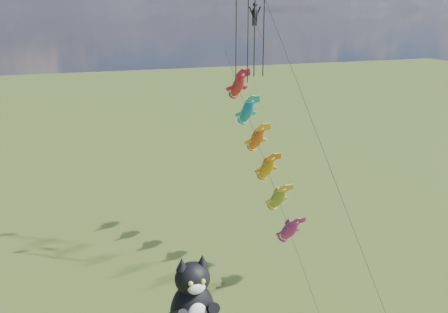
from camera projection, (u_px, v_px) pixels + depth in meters
name	position (u px, v px, depth m)	size (l,w,h in m)	color
cat_kite_rig	(195.00, 313.00, 21.36)	(2.35, 4.09, 9.91)	brown
fish_windsock_rig	(262.00, 153.00, 38.15)	(1.60, 15.94, 16.47)	brown
parafoil_rig	(257.00, 12.00, 33.05)	(4.36, 17.16, 24.45)	brown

